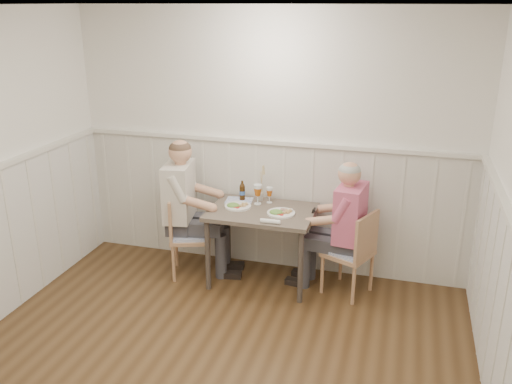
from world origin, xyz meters
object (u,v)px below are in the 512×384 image
diner_cream (185,217)px  beer_bottle (242,192)px  chair_right (353,250)px  grass_vase (261,184)px  dining_table (262,219)px  chair_left (185,232)px  man_in_pink (344,238)px

diner_cream → beer_bottle: size_ratio=7.02×
chair_right → diner_cream: size_ratio=0.59×
beer_bottle → grass_vase: (0.18, 0.04, 0.08)m
dining_table → beer_bottle: (-0.26, 0.21, 0.19)m
chair_right → diner_cream: bearing=-180.0°
chair_left → beer_bottle: beer_bottle is taller
grass_vase → dining_table: bearing=-71.9°
man_in_pink → beer_bottle: size_ratio=6.50×
dining_table → grass_vase: 0.38m
dining_table → chair_left: bearing=-175.4°
dining_table → man_in_pink: size_ratio=0.76×
chair_left → man_in_pink: (1.56, 0.10, 0.09)m
dining_table → man_in_pink: man_in_pink is taller
beer_bottle → dining_table: bearing=-39.4°
man_in_pink → diner_cream: (-1.59, -0.05, 0.04)m
man_in_pink → grass_vase: (-0.87, 0.22, 0.38)m
beer_bottle → chair_left: bearing=-151.5°
man_in_pink → diner_cream: size_ratio=0.93×
man_in_pink → diner_cream: diner_cream is taller
chair_left → grass_vase: 0.89m
chair_left → beer_bottle: (0.51, 0.28, 0.39)m
dining_table → diner_cream: 0.80m
dining_table → diner_cream: diner_cream is taller
man_in_pink → beer_bottle: man_in_pink is taller
chair_left → man_in_pink: bearing=3.7°
beer_bottle → man_in_pink: bearing=-9.5°
man_in_pink → grass_vase: man_in_pink is taller
chair_left → man_in_pink: 1.57m
dining_table → diner_cream: (-0.80, -0.01, -0.07)m
chair_right → diner_cream: 1.68m
chair_right → diner_cream: (-1.68, -0.00, 0.14)m
diner_cream → beer_bottle: diner_cream is taller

